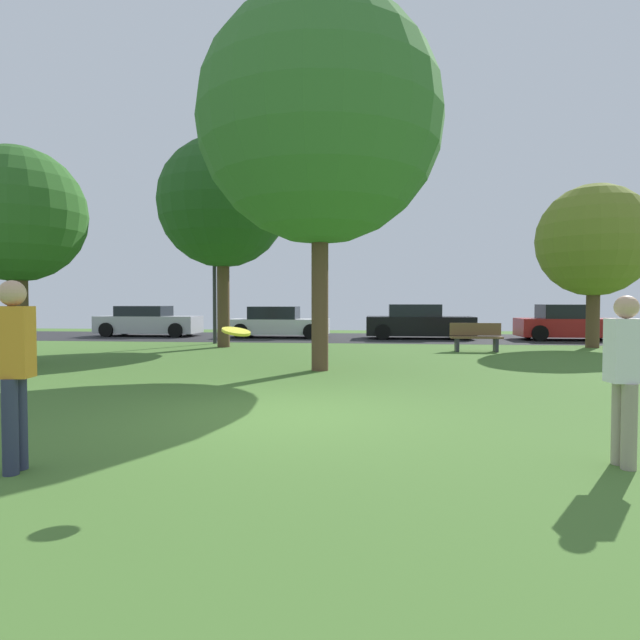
{
  "coord_description": "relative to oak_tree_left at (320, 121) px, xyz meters",
  "views": [
    {
      "loc": [
        1.3,
        -7.33,
        1.59
      ],
      "look_at": [
        0.0,
        4.55,
        1.17
      ],
      "focal_mm": 30.01,
      "sensor_mm": 36.0,
      "label": 1
    }
  ],
  "objects": [
    {
      "name": "maple_tree_far",
      "position": [
        -4.03,
        5.9,
        -0.7
      ],
      "size": [
        4.46,
        4.46,
        7.23
      ],
      "color": "brown",
      "rests_on": "ground_plane"
    },
    {
      "name": "parked_car_silver",
      "position": [
        -9.16,
        11.23,
        -5.03
      ],
      "size": [
        4.57,
        1.95,
        1.38
      ],
      "color": "#B7B7BC",
      "rests_on": "ground_plane"
    },
    {
      "name": "frisbee_disc",
      "position": [
        0.01,
        -7.32,
        -4.36
      ],
      "size": [
        0.37,
        0.37,
        0.08
      ],
      "color": "yellow"
    },
    {
      "name": "oak_tree_left",
      "position": [
        0.0,
        0.0,
        0.0
      ],
      "size": [
        5.57,
        5.57,
        8.47
      ],
      "color": "brown",
      "rests_on": "ground_plane"
    },
    {
      "name": "park_bench",
      "position": [
        4.42,
        5.16,
        -5.21
      ],
      "size": [
        1.6,
        0.45,
        0.9
      ],
      "rotation": [
        0.0,
        0.0,
        3.14
      ],
      "color": "brown",
      "rests_on": "ground_plane"
    },
    {
      "name": "parked_car_black",
      "position": [
        3.04,
        10.87,
        -5.0
      ],
      "size": [
        4.49,
        2.0,
        1.46
      ],
      "color": "black",
      "rests_on": "ground_plane"
    },
    {
      "name": "maple_tree_near",
      "position": [
        8.66,
        7.06,
        -2.01
      ],
      "size": [
        3.82,
        3.82,
        5.59
      ],
      "color": "brown",
      "rests_on": "ground_plane"
    },
    {
      "name": "person_thrower",
      "position": [
        3.69,
        -6.82,
        -4.77
      ],
      "size": [
        0.35,
        0.3,
        1.65
      ],
      "rotation": [
        0.0,
        0.0,
        -3.01
      ],
      "color": "gray",
      "rests_on": "ground_plane"
    },
    {
      "name": "parked_car_red",
      "position": [
        9.14,
        10.75,
        -5.01
      ],
      "size": [
        4.15,
        1.99,
        1.46
      ],
      "color": "#B21E1E",
      "rests_on": "ground_plane"
    },
    {
      "name": "oak_tree_right",
      "position": [
        -7.6,
        0.22,
        -1.97
      ],
      "size": [
        3.34,
        3.34,
        5.42
      ],
      "color": "brown",
      "rests_on": "ground_plane"
    },
    {
      "name": "parked_car_white",
      "position": [
        -3.07,
        10.96,
        -5.05
      ],
      "size": [
        4.33,
        1.99,
        1.36
      ],
      "color": "white",
      "rests_on": "ground_plane"
    },
    {
      "name": "street_lamp_post",
      "position": [
        -4.79,
        7.33,
        -3.43
      ],
      "size": [
        0.14,
        0.14,
        4.5
      ],
      "primitive_type": "cylinder",
      "color": "#2D2D33",
      "rests_on": "ground_plane"
    },
    {
      "name": "road_strip",
      "position": [
        0.04,
        11.13,
        -5.67
      ],
      "size": [
        44.0,
        6.4,
        0.01
      ],
      "primitive_type": "cube",
      "color": "#28282B",
      "rests_on": "ground_plane"
    },
    {
      "name": "ground_plane",
      "position": [
        0.04,
        -4.87,
        -5.68
      ],
      "size": [
        44.0,
        44.0,
        0.0
      ],
      "primitive_type": "plane",
      "color": "#47702D"
    },
    {
      "name": "person_catcher",
      "position": [
        -2.03,
        -7.6,
        -4.68
      ],
      "size": [
        0.35,
        0.3,
        1.79
      ],
      "rotation": [
        0.0,
        0.0,
        0.14
      ],
      "color": "#2D334C",
      "rests_on": "ground_plane"
    }
  ]
}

